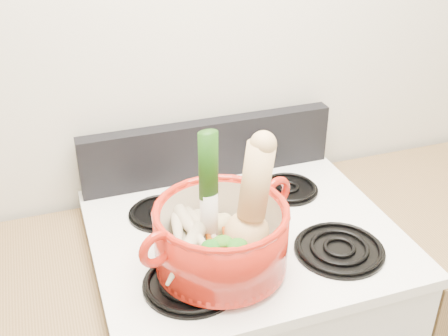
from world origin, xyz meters
name	(u,v)px	position (x,y,z in m)	size (l,w,h in m)	color
wall_back	(202,60)	(0.00, 1.75, 1.30)	(3.50, 0.02, 2.60)	silver
cooktop	(244,235)	(0.00, 1.40, 0.93)	(0.78, 0.67, 0.03)	white
control_backsplash	(209,149)	(0.00, 1.70, 1.04)	(0.76, 0.05, 0.18)	black
burner_front_left	(191,282)	(-0.19, 1.24, 0.96)	(0.22, 0.22, 0.02)	black
burner_front_right	(339,248)	(0.19, 1.24, 0.96)	(0.22, 0.22, 0.02)	black
burner_back_left	(160,212)	(-0.19, 1.54, 0.96)	(0.17, 0.17, 0.02)	black
burner_back_right	(288,188)	(0.19, 1.54, 0.96)	(0.17, 0.17, 0.02)	black
dutch_oven	(221,237)	(-0.11, 1.27, 1.04)	(0.31, 0.31, 0.15)	#B11D0F
pot_handle_left	(157,249)	(-0.27, 1.21, 1.09)	(0.09, 0.09, 0.02)	#B11D0F
pot_handle_right	(276,193)	(0.05, 1.33, 1.09)	(0.09, 0.09, 0.02)	#B11D0F
squash	(247,200)	(-0.05, 1.27, 1.14)	(0.11, 0.11, 0.27)	#E2BA74
leek	(209,188)	(-0.12, 1.32, 1.15)	(0.05, 0.05, 0.30)	beige
ginger	(213,225)	(-0.10, 1.35, 1.02)	(0.09, 0.06, 0.05)	#D5C483
parsnip_0	(185,242)	(-0.18, 1.31, 1.02)	(0.04, 0.04, 0.21)	beige
parsnip_1	(192,239)	(-0.17, 1.31, 1.03)	(0.04, 0.04, 0.18)	beige
parsnip_2	(206,229)	(-0.13, 1.33, 1.03)	(0.04, 0.04, 0.18)	beige
parsnip_3	(184,253)	(-0.20, 1.25, 1.04)	(0.04, 0.04, 0.18)	beige
parsnip_4	(177,225)	(-0.19, 1.34, 1.05)	(0.04, 0.04, 0.22)	beige
parsnip_5	(197,236)	(-0.16, 1.29, 1.05)	(0.04, 0.04, 0.20)	beige
carrot_0	(212,261)	(-0.14, 1.23, 1.02)	(0.03, 0.03, 0.16)	#B83409
carrot_1	(214,254)	(-0.14, 1.24, 1.03)	(0.03, 0.03, 0.16)	#C25009
carrot_2	(230,255)	(-0.10, 1.22, 1.03)	(0.03, 0.03, 0.18)	#C53909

